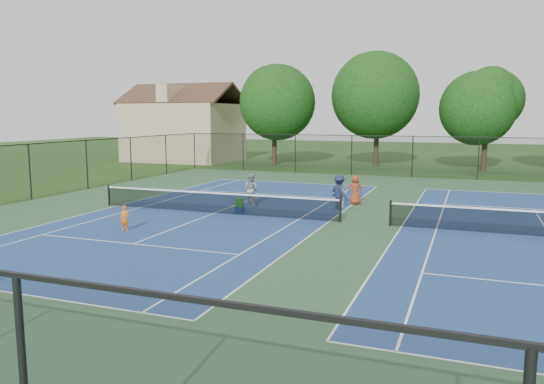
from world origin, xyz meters
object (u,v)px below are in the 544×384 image
at_px(bystander_a, 341,193).
at_px(bystander_b, 339,192).
at_px(clapboard_house, 184,130).
at_px(tree_back_a, 274,98).
at_px(child_player, 125,218).
at_px(bystander_c, 355,190).
at_px(tree_back_c, 487,103).
at_px(tree_back_b, 378,91).
at_px(ball_hopper, 239,202).
at_px(ball_crate, 239,210).
at_px(instructor, 251,189).

xyz_separation_m(bystander_a, bystander_b, (0.04, -0.47, 0.09)).
relative_size(clapboard_house, bystander_b, 6.50).
xyz_separation_m(tree_back_a, child_player, (4.42, -28.68, -5.53)).
height_order(child_player, bystander_c, bystander_c).
bearing_deg(tree_back_c, tree_back_a, -176.82).
height_order(tree_back_b, bystander_b, tree_back_b).
relative_size(child_player, bystander_c, 0.67).
height_order(tree_back_a, bystander_b, tree_back_a).
height_order(bystander_a, ball_hopper, bystander_a).
bearing_deg(bystander_a, child_player, 6.51).
xyz_separation_m(tree_back_a, clapboard_house, (-10.00, 1.00, -2.95)).
xyz_separation_m(child_player, bystander_c, (7.17, 9.44, 0.25)).
bearing_deg(tree_back_b, ball_crate, -94.32).
bearing_deg(tree_back_b, ball_hopper, -94.32).
height_order(clapboard_house, ball_hopper, clapboard_house).
bearing_deg(tree_back_b, bystander_a, -84.65).
relative_size(tree_back_a, bystander_b, 5.51).
height_order(tree_back_b, tree_back_c, tree_back_b).
bearing_deg(ball_hopper, clapboard_house, 124.75).
xyz_separation_m(clapboard_house, instructor, (16.74, -22.41, -2.28)).
relative_size(bystander_b, ball_crate, 4.08).
height_order(tree_back_c, bystander_c, tree_back_c).
height_order(tree_back_a, tree_back_c, tree_back_a).
relative_size(tree_back_c, ball_hopper, 20.37).
distance_m(child_player, bystander_c, 11.85).
bearing_deg(bystander_b, tree_back_c, -67.91).
xyz_separation_m(instructor, ball_crate, (0.33, -2.19, -0.66)).
relative_size(tree_back_a, tree_back_b, 0.91).
xyz_separation_m(bystander_c, ball_hopper, (-4.52, -4.35, -0.24)).
relative_size(child_player, bystander_a, 0.69).
bearing_deg(tree_back_a, child_player, -81.24).
bearing_deg(child_player, bystander_a, 42.24).
relative_size(clapboard_house, ball_crate, 26.55).
bearing_deg(bystander_a, clapboard_house, -90.04).
height_order(bystander_b, bystander_c, bystander_b).
relative_size(tree_back_a, clapboard_house, 0.85).
distance_m(bystander_b, ball_crate, 4.95).
height_order(bystander_c, ball_hopper, bystander_c).
relative_size(tree_back_b, ball_hopper, 24.33).
relative_size(clapboard_house, bystander_c, 7.15).
bearing_deg(tree_back_c, ball_crate, -113.96).
relative_size(tree_back_c, child_player, 8.24).
xyz_separation_m(bystander_b, bystander_c, (0.45, 1.62, -0.08)).
distance_m(tree_back_b, ball_hopper, 26.38).
relative_size(bystander_c, ball_hopper, 3.66).
bearing_deg(tree_back_c, clapboard_house, -180.00).
distance_m(tree_back_b, tree_back_c, 9.12).
relative_size(tree_back_b, ball_crate, 24.66).
bearing_deg(clapboard_house, bystander_c, -43.17).
height_order(tree_back_a, bystander_a, tree_back_a).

